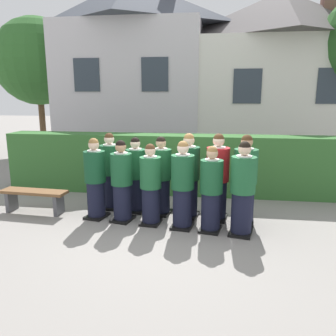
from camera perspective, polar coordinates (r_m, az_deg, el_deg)
name	(u,v)px	position (r m, az deg, el deg)	size (l,w,h in m)	color
ground_plane	(166,225)	(6.51, -0.36, -9.62)	(60.00, 60.00, 0.00)	gray
student_front_row_0	(95,180)	(6.83, -12.16, -2.07)	(0.47, 0.53, 1.61)	black
student_front_row_1	(122,183)	(6.57, -7.81, -2.55)	(0.46, 0.54, 1.59)	black
student_front_row_2	(151,186)	(6.37, -2.96, -3.13)	(0.41, 0.48, 1.55)	black
student_front_row_3	(183,187)	(6.19, 2.48, -3.23)	(0.44, 0.54, 1.63)	black
student_front_row_4	(211,191)	(6.08, 7.30, -3.93)	(0.44, 0.51, 1.56)	black
student_front_row_5	(243,191)	(6.01, 12.48, -3.81)	(0.48, 0.55, 1.66)	black
student_rear_row_0	(110,173)	(7.34, -9.69, -0.82)	(0.43, 0.51, 1.65)	black
student_rear_row_1	(136,177)	(7.07, -5.43, -1.47)	(0.42, 0.52, 1.58)	black
student_rear_row_2	(161,178)	(6.88, -1.17, -1.65)	(0.46, 0.53, 1.62)	black
student_rear_row_3	(188,178)	(6.72, 3.47, -1.66)	(0.47, 0.54, 1.70)	black
student_in_red_blazer	(217,179)	(6.64, 8.34, -1.89)	(0.46, 0.56, 1.71)	black
student_rear_row_5	(245,182)	(6.56, 12.85, -2.26)	(0.45, 0.53, 1.71)	black
hedge	(178,164)	(8.40, 1.78, 0.66)	(8.67, 0.70, 1.46)	#33662D
school_building_main	(278,76)	(13.78, 18.12, 14.61)	(6.13, 4.40, 6.05)	silver
school_building_annex	(132,70)	(13.49, -6.07, 16.17)	(5.55, 3.52, 6.51)	silver
oak_tree_left	(38,62)	(14.84, -21.14, 16.37)	(3.36, 3.36, 5.35)	brown
wooden_bench	(34,196)	(7.60, -21.64, -4.47)	(1.42, 0.46, 0.48)	brown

